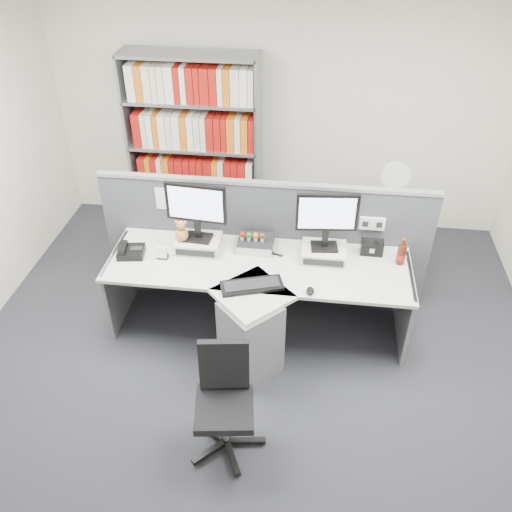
# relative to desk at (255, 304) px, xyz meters

# --- Properties ---
(ground) EXTENTS (5.50, 5.50, 0.00)m
(ground) POSITION_rel_desk_xyz_m (0.00, -0.60, -0.46)
(ground) COLOR #303139
(ground) RESTS_ON ground
(room_shell) EXTENTS (5.04, 5.54, 2.72)m
(room_shell) POSITION_rel_desk_xyz_m (0.00, -0.60, 1.33)
(room_shell) COLOR white
(room_shell) RESTS_ON ground
(partition) EXTENTS (3.00, 0.08, 1.27)m
(partition) POSITION_rel_desk_xyz_m (0.00, 0.65, 0.19)
(partition) COLOR #44484E
(partition) RESTS_ON ground
(desk) EXTENTS (2.60, 1.20, 0.72)m
(desk) POSITION_rel_desk_xyz_m (0.00, 0.00, 0.00)
(desk) COLOR silver
(desk) RESTS_ON ground
(monitor_riser_left) EXTENTS (0.38, 0.31, 0.10)m
(monitor_riser_left) POSITION_rel_desk_xyz_m (-0.55, 0.38, 0.31)
(monitor_riser_left) COLOR beige
(monitor_riser_left) RESTS_ON desk
(monitor_riser_right) EXTENTS (0.38, 0.31, 0.10)m
(monitor_riser_right) POSITION_rel_desk_xyz_m (0.55, 0.38, 0.31)
(monitor_riser_right) COLOR beige
(monitor_riser_right) RESTS_ON desk
(monitor_left) EXTENTS (0.52, 0.19, 0.53)m
(monitor_left) POSITION_rel_desk_xyz_m (-0.55, 0.38, 0.68)
(monitor_left) COLOR black
(monitor_left) RESTS_ON monitor_riser_left
(monitor_right) EXTENTS (0.51, 0.19, 0.52)m
(monitor_right) POSITION_rel_desk_xyz_m (0.55, 0.38, 0.68)
(monitor_right) COLOR black
(monitor_right) RESTS_ON monitor_riser_right
(desktop_pc) EXTENTS (0.31, 0.27, 0.08)m
(desktop_pc) POSITION_rel_desk_xyz_m (-0.05, 0.46, 0.30)
(desktop_pc) COLOR black
(desktop_pc) RESTS_ON desk
(figurines) EXTENTS (0.23, 0.05, 0.09)m
(figurines) POSITION_rel_desk_xyz_m (-0.08, 0.44, 0.40)
(figurines) COLOR beige
(figurines) RESTS_ON desktop_pc
(keyboard) EXTENTS (0.53, 0.33, 0.03)m
(keyboard) POSITION_rel_desk_xyz_m (-0.02, -0.10, 0.28)
(keyboard) COLOR black
(keyboard) RESTS_ON desk
(mouse) EXTENTS (0.06, 0.10, 0.04)m
(mouse) POSITION_rel_desk_xyz_m (0.46, -0.11, 0.28)
(mouse) COLOR black
(mouse) RESTS_ON desk
(desk_phone) EXTENTS (0.25, 0.23, 0.10)m
(desk_phone) POSITION_rel_desk_xyz_m (-1.12, 0.21, 0.30)
(desk_phone) COLOR black
(desk_phone) RESTS_ON desk
(desk_calendar) EXTENTS (0.10, 0.07, 0.12)m
(desk_calendar) POSITION_rel_desk_xyz_m (-0.83, 0.20, 0.31)
(desk_calendar) COLOR black
(desk_calendar) RESTS_ON desk
(plush_toy) EXTENTS (0.12, 0.12, 0.20)m
(plush_toy) POSITION_rel_desk_xyz_m (-0.69, 0.34, 0.45)
(plush_toy) COLOR #A97138
(plush_toy) RESTS_ON monitor_riser_left
(speaker) EXTENTS (0.19, 0.11, 0.13)m
(speaker) POSITION_rel_desk_xyz_m (0.96, 0.49, 0.33)
(speaker) COLOR black
(speaker) RESTS_ON desk
(cola_bottle) EXTENTS (0.08, 0.08, 0.25)m
(cola_bottle) POSITION_rel_desk_xyz_m (1.20, 0.38, 0.36)
(cola_bottle) COLOR #3F190A
(cola_bottle) RESTS_ON desk
(shelving_unit) EXTENTS (1.41, 0.40, 2.00)m
(shelving_unit) POSITION_rel_desk_xyz_m (-0.90, 1.85, 0.52)
(shelving_unit) COLOR gray
(shelving_unit) RESTS_ON ground
(filing_cabinet) EXTENTS (0.45, 0.61, 0.70)m
(filing_cabinet) POSITION_rel_desk_xyz_m (1.20, 1.40, -0.11)
(filing_cabinet) COLOR gray
(filing_cabinet) RESTS_ON ground
(desk_fan) EXTENTS (0.29, 0.17, 0.48)m
(desk_fan) POSITION_rel_desk_xyz_m (1.20, 1.40, 0.55)
(desk_fan) COLOR white
(desk_fan) RESTS_ON filing_cabinet
(office_chair) EXTENTS (0.56, 0.56, 0.85)m
(office_chair) POSITION_rel_desk_xyz_m (-0.09, -1.01, -0.00)
(office_chair) COLOR silver
(office_chair) RESTS_ON ground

